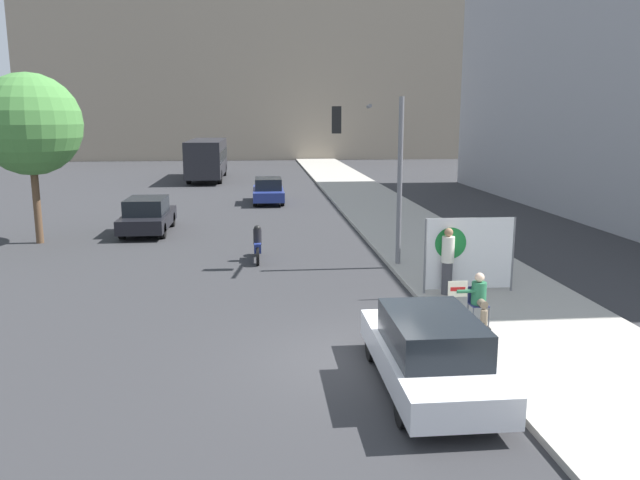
{
  "coord_description": "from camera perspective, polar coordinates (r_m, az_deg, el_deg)",
  "views": [
    {
      "loc": [
        -2.04,
        -11.77,
        4.88
      ],
      "look_at": [
        -0.36,
        5.44,
        1.44
      ],
      "focal_mm": 35.0,
      "sensor_mm": 36.0,
      "label": 1
    }
  ],
  "objects": [
    {
      "name": "pedestrian_behind",
      "position": [
        19.49,
        14.34,
        -0.58
      ],
      "size": [
        0.34,
        0.34,
        1.68
      ],
      "rotation": [
        0.0,
        0.0,
        0.59
      ],
      "color": "#334775",
      "rests_on": "sidewalk_curb"
    },
    {
      "name": "city_bus_on_road",
      "position": [
        49.62,
        -10.28,
        7.49
      ],
      "size": [
        2.56,
        10.17,
        3.08
      ],
      "color": "#232328",
      "rests_on": "ground_plane"
    },
    {
      "name": "building_backdrop_far",
      "position": [
        77.27,
        -5.77,
        17.18
      ],
      "size": [
        52.0,
        12.0,
        25.87
      ],
      "color": "gray",
      "rests_on": "ground_plane"
    },
    {
      "name": "seated_protester",
      "position": [
        14.72,
        14.33,
        -5.14
      ],
      "size": [
        0.96,
        0.77,
        1.23
      ],
      "rotation": [
        0.0,
        0.0,
        -0.3
      ],
      "color": "#474C56",
      "rests_on": "sidewalk_curb"
    },
    {
      "name": "parked_car_curbside",
      "position": [
        11.58,
        9.96,
        -10.01
      ],
      "size": [
        1.74,
        4.49,
        1.43
      ],
      "color": "silver",
      "rests_on": "ground_plane"
    },
    {
      "name": "motorcycle_on_road",
      "position": [
        21.5,
        -5.72,
        -0.47
      ],
      "size": [
        0.28,
        2.06,
        1.24
      ],
      "color": "navy",
      "rests_on": "ground_plane"
    },
    {
      "name": "car_on_road_nearest",
      "position": [
        27.44,
        -15.49,
        2.18
      ],
      "size": [
        1.83,
        4.53,
        1.51
      ],
      "color": "black",
      "rests_on": "ground_plane"
    },
    {
      "name": "jogger_on_sidewalk",
      "position": [
        17.07,
        11.59,
        -1.85
      ],
      "size": [
        0.34,
        0.34,
        1.82
      ],
      "rotation": [
        0.0,
        0.0,
        2.81
      ],
      "color": "#424247",
      "rests_on": "sidewalk_curb"
    },
    {
      "name": "ground_plane",
      "position": [
        12.91,
        4.02,
        -11.0
      ],
      "size": [
        160.0,
        160.0,
        0.0
      ],
      "primitive_type": "plane",
      "color": "#303033"
    },
    {
      "name": "street_tree_near_curb",
      "position": [
        26.33,
        -25.01,
        9.54
      ],
      "size": [
        3.85,
        3.85,
        6.51
      ],
      "color": "brown",
      "rests_on": "ground_plane"
    },
    {
      "name": "sidewalk_curb",
      "position": [
        27.94,
        7.72,
        1.24
      ],
      "size": [
        4.42,
        90.0,
        0.15
      ],
      "primitive_type": "cube",
      "color": "#A8A399",
      "rests_on": "ground_plane"
    },
    {
      "name": "protest_banner",
      "position": [
        17.37,
        13.44,
        -1.19
      ],
      "size": [
        2.51,
        0.06,
        2.06
      ],
      "color": "slate",
      "rests_on": "sidewalk_curb"
    },
    {
      "name": "traffic_light_pole",
      "position": [
        20.03,
        5.11,
        7.86
      ],
      "size": [
        2.26,
        2.03,
        5.34
      ],
      "color": "slate",
      "rests_on": "sidewalk_curb"
    },
    {
      "name": "car_on_road_midblock",
      "position": [
        35.77,
        -4.75,
        4.54
      ],
      "size": [
        1.71,
        4.38,
        1.45
      ],
      "color": "navy",
      "rests_on": "ground_plane"
    }
  ]
}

